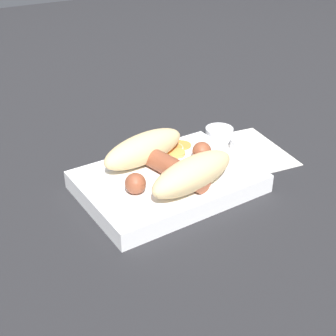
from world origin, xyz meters
name	(u,v)px	position (x,y,z in m)	size (l,w,h in m)	color
ground_plane	(168,189)	(0.00, 0.00, 0.00)	(3.00, 3.00, 0.00)	#232326
food_tray	(168,182)	(0.00, 0.00, 0.01)	(0.26, 0.18, 0.03)	white
bread_roll	(167,160)	(0.00, 0.00, 0.05)	(0.18, 0.18, 0.05)	#DBBC84
sausage	(171,166)	(0.00, 0.01, 0.04)	(0.17, 0.14, 0.03)	brown
pickled_veggies	(175,148)	(-0.05, -0.06, 0.03)	(0.06, 0.07, 0.00)	orange
napkin	(239,153)	(-0.17, -0.03, 0.00)	(0.18, 0.18, 0.00)	white
condiment_cup_near	(245,146)	(-0.18, -0.03, 0.01)	(0.05, 0.05, 0.02)	white
condiment_cup_far	(219,135)	(-0.17, -0.09, 0.01)	(0.05, 0.05, 0.02)	white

